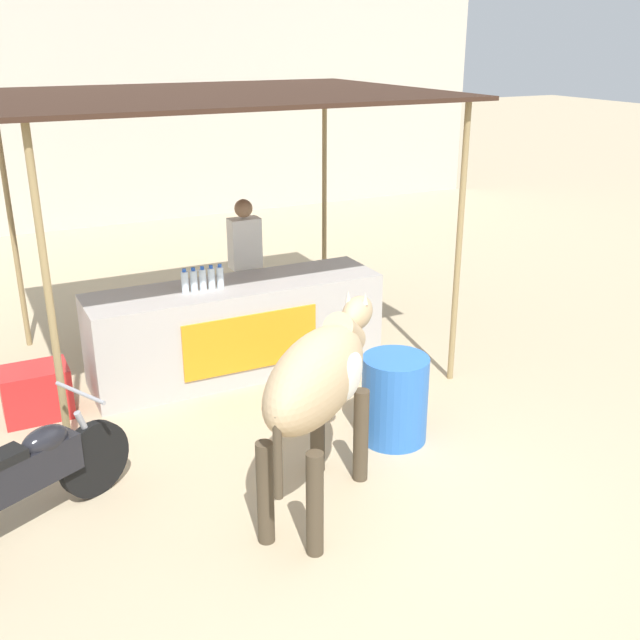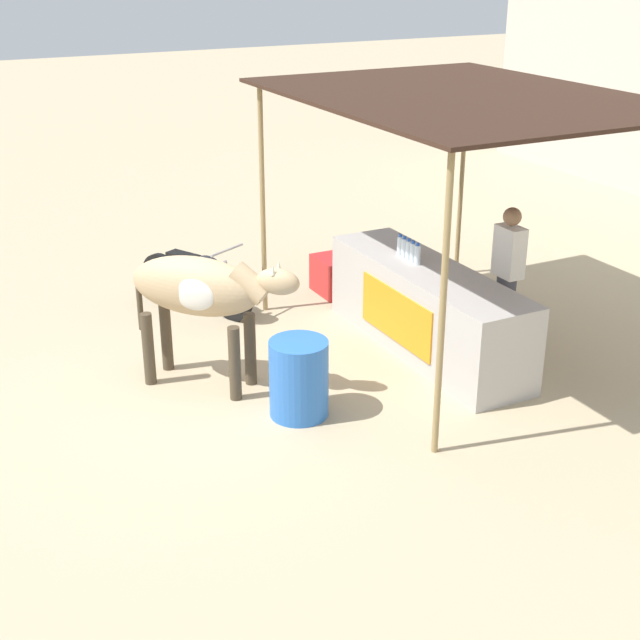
{
  "view_description": "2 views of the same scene",
  "coord_description": "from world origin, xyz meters",
  "px_view_note": "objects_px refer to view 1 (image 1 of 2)",
  "views": [
    {
      "loc": [
        -2.43,
        -4.6,
        3.32
      ],
      "look_at": [
        0.24,
        0.75,
        1.03
      ],
      "focal_mm": 42.0,
      "sensor_mm": 36.0,
      "label": 1
    },
    {
      "loc": [
        7.59,
        -3.0,
        4.22
      ],
      "look_at": [
        0.29,
        0.72,
        0.74
      ],
      "focal_mm": 50.0,
      "sensor_mm": 36.0,
      "label": 2
    }
  ],
  "objects_px": {
    "vendor_behind_counter": "(246,270)",
    "cow": "(320,379)",
    "stall_counter": "(237,329)",
    "motorcycle_parked": "(24,478)",
    "water_barrel": "(395,399)",
    "cooler_box": "(36,392)"
  },
  "relations": [
    {
      "from": "cow",
      "to": "water_barrel",
      "type": "bearing_deg",
      "value": 30.07
    },
    {
      "from": "motorcycle_parked",
      "to": "stall_counter",
      "type": "bearing_deg",
      "value": 39.47
    },
    {
      "from": "stall_counter",
      "to": "motorcycle_parked",
      "type": "xyz_separation_m",
      "value": [
        -2.29,
        -1.88,
        -0.05
      ]
    },
    {
      "from": "water_barrel",
      "to": "cow",
      "type": "distance_m",
      "value": 1.33
    },
    {
      "from": "stall_counter",
      "to": "vendor_behind_counter",
      "type": "relative_size",
      "value": 1.82
    },
    {
      "from": "water_barrel",
      "to": "cow",
      "type": "bearing_deg",
      "value": -149.93
    },
    {
      "from": "water_barrel",
      "to": "motorcycle_parked",
      "type": "distance_m",
      "value": 3.0
    },
    {
      "from": "stall_counter",
      "to": "cow",
      "type": "distance_m",
      "value": 2.58
    },
    {
      "from": "vendor_behind_counter",
      "to": "motorcycle_parked",
      "type": "height_order",
      "value": "vendor_behind_counter"
    },
    {
      "from": "stall_counter",
      "to": "cooler_box",
      "type": "bearing_deg",
      "value": -177.23
    },
    {
      "from": "stall_counter",
      "to": "vendor_behind_counter",
      "type": "distance_m",
      "value": 0.93
    },
    {
      "from": "cooler_box",
      "to": "water_barrel",
      "type": "height_order",
      "value": "water_barrel"
    },
    {
      "from": "cow",
      "to": "stall_counter",
      "type": "bearing_deg",
      "value": 83.37
    },
    {
      "from": "cow",
      "to": "motorcycle_parked",
      "type": "xyz_separation_m",
      "value": [
        -1.99,
        0.62,
        -0.61
      ]
    },
    {
      "from": "cooler_box",
      "to": "water_barrel",
      "type": "distance_m",
      "value": 3.29
    },
    {
      "from": "vendor_behind_counter",
      "to": "cow",
      "type": "distance_m",
      "value": 3.34
    },
    {
      "from": "stall_counter",
      "to": "cow",
      "type": "xyz_separation_m",
      "value": [
        -0.29,
        -2.51,
        0.55
      ]
    },
    {
      "from": "cooler_box",
      "to": "motorcycle_parked",
      "type": "height_order",
      "value": "motorcycle_parked"
    },
    {
      "from": "cooler_box",
      "to": "cow",
      "type": "height_order",
      "value": "cow"
    },
    {
      "from": "water_barrel",
      "to": "vendor_behind_counter",
      "type": "bearing_deg",
      "value": 96.69
    },
    {
      "from": "vendor_behind_counter",
      "to": "cooler_box",
      "type": "xyz_separation_m",
      "value": [
        -2.41,
        -0.85,
        -0.61
      ]
    },
    {
      "from": "water_barrel",
      "to": "cow",
      "type": "height_order",
      "value": "cow"
    }
  ]
}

